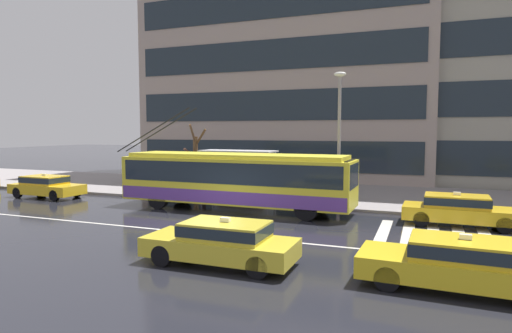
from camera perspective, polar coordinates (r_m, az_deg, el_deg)
The scene contains 21 objects.
ground_plane at distance 17.96m, azimuth -6.23°, elevation -7.81°, with size 160.00×160.00×0.00m, color #212128.
sidewalk_slab at distance 27.37m, azimuth 3.77°, elevation -3.29°, with size 80.00×10.00×0.14m, color gray.
crosswalk_stripe_edge_near at distance 17.70m, azimuth 16.37°, elevation -8.15°, with size 0.44×4.40×0.01m, color beige.
crosswalk_stripe_inner_a at distance 17.65m, azimuth 19.32°, elevation -8.26°, with size 0.44×4.40×0.01m, color beige.
crosswalk_stripe_center at distance 17.65m, azimuth 22.27°, elevation -8.35°, with size 0.44×4.40×0.01m, color beige.
crosswalk_stripe_inner_b at distance 17.69m, azimuth 25.21°, elevation -8.41°, with size 0.44×4.40×0.01m, color beige.
crosswalk_stripe_edge_far at distance 17.78m, azimuth 28.14°, elevation -8.46°, with size 0.44×4.40×0.01m, color beige.
lane_centre_line at distance 16.93m, azimuth -8.12°, elevation -8.59°, with size 72.00×0.14×0.01m, color silver.
trolleybus at distance 21.21m, azimuth -2.75°, elevation -1.65°, with size 12.57×2.77×5.05m.
taxi_oncoming_near at distance 12.84m, azimuth -4.48°, elevation -9.67°, with size 4.46×1.76×1.39m.
taxi_oncoming_far at distance 11.94m, azimuth 25.13°, elevation -11.22°, with size 4.71×2.00×1.39m.
taxi_ahead_of_bus at distance 19.65m, azimuth 25.11°, elevation -5.05°, with size 4.55×1.87×1.39m.
taxi_queued_behind_bus at distance 28.08m, azimuth -25.81°, elevation -2.25°, with size 4.40×1.92×1.39m.
bus_shelter at distance 24.75m, azimuth -2.15°, elevation 0.62°, with size 4.28×1.71×2.63m.
pedestrian_at_shelter at distance 26.56m, azimuth -9.52°, elevation -1.38°, with size 0.47×0.47×1.60m.
pedestrian_approaching_curb at distance 24.95m, azimuth -6.90°, elevation -0.19°, with size 1.55×1.55×1.99m.
pedestrian_walking_past at distance 25.35m, azimuth 0.46°, elevation -0.15°, with size 1.23×1.23×1.97m.
pedestrian_waiting_by_pole at distance 24.62m, azimuth 6.47°, elevation -0.23°, with size 1.15×1.15×1.99m.
street_lamp at distance 22.04m, azimuth 10.85°, elevation 5.11°, with size 0.60×0.32×6.63m.
street_tree_bare at distance 27.44m, azimuth -7.94°, elevation 0.96°, with size 1.26×1.17×4.15m.
office_tower_corner_left at distance 38.46m, azimuth 4.47°, elevation 18.76°, with size 23.39×10.42×26.40m.
Camera 1 is at (8.09, -15.55, 3.90)m, focal length 30.51 mm.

